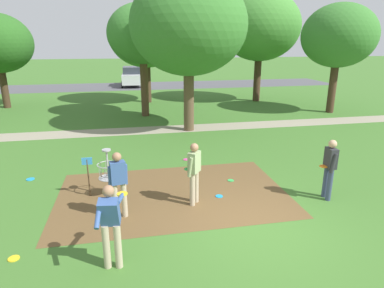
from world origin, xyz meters
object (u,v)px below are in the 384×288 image
(player_waiting_left, at_px, (194,170))
(player_throwing, at_px, (110,222))
(disc_golf_basket, at_px, (106,171))
(frisbee_far_left, at_px, (30,179))
(tree_mid_left, at_px, (189,25))
(tree_far_left, at_px, (146,36))
(player_waiting_right, at_px, (330,166))
(frisbee_far_right, at_px, (219,196))
(frisbee_mid_grass, at_px, (186,159))
(player_foreground_watching, at_px, (118,181))
(tree_near_left, at_px, (142,34))
(tree_far_center, at_px, (339,36))
(frisbee_by_tee, at_px, (231,180))
(parked_car_leftmost, at_px, (132,76))
(frisbee_near_basket, at_px, (14,259))
(tree_mid_right, at_px, (260,27))

(player_waiting_left, bearing_deg, player_throwing, -132.26)
(disc_golf_basket, xyz_separation_m, frisbee_far_left, (-2.48, 1.65, -0.74))
(tree_mid_left, bearing_deg, player_waiting_left, -99.61)
(tree_far_left, bearing_deg, player_waiting_right, -76.82)
(frisbee_far_left, height_order, frisbee_far_right, same)
(frisbee_mid_grass, bearing_deg, frisbee_far_left, -170.76)
(disc_golf_basket, distance_m, player_throwing, 3.24)
(player_waiting_left, bearing_deg, player_waiting_right, -6.49)
(player_foreground_watching, bearing_deg, tree_mid_left, 67.92)
(player_waiting_right, relative_size, tree_near_left, 0.27)
(player_foreground_watching, bearing_deg, player_waiting_right, -0.65)
(disc_golf_basket, bearing_deg, frisbee_far_left, 146.28)
(player_foreground_watching, xyz_separation_m, tree_far_center, (12.56, 10.50, 3.51))
(frisbee_far_right, bearing_deg, player_waiting_left, -161.52)
(tree_near_left, xyz_separation_m, tree_far_center, (11.22, -1.22, -0.08))
(frisbee_by_tee, distance_m, frisbee_far_right, 1.20)
(tree_far_center, bearing_deg, tree_far_left, 151.82)
(player_waiting_left, distance_m, frisbee_mid_grass, 3.59)
(frisbee_mid_grass, distance_m, tree_mid_left, 6.49)
(player_waiting_left, relative_size, frisbee_far_right, 8.22)
(disc_golf_basket, xyz_separation_m, frisbee_far_right, (3.11, -0.68, -0.74))
(frisbee_far_right, height_order, tree_far_center, tree_far_center)
(disc_golf_basket, relative_size, parked_car_leftmost, 0.33)
(player_throwing, height_order, tree_far_center, tree_far_center)
(frisbee_near_basket, distance_m, tree_near_left, 14.21)
(frisbee_far_left, height_order, parked_car_leftmost, parked_car_leftmost)
(player_foreground_watching, bearing_deg, frisbee_mid_grass, 58.38)
(frisbee_far_left, relative_size, frisbee_far_right, 1.22)
(player_foreground_watching, xyz_separation_m, frisbee_far_right, (2.73, 0.62, -0.96))
(player_waiting_right, height_order, tree_far_left, tree_far_left)
(tree_near_left, height_order, tree_mid_left, tree_mid_left)
(player_waiting_left, bearing_deg, disc_golf_basket, 157.92)
(parked_car_leftmost, bearing_deg, tree_mid_right, -49.60)
(frisbee_near_basket, distance_m, frisbee_mid_grass, 6.76)
(disc_golf_basket, bearing_deg, frisbee_far_right, -12.41)
(player_throwing, distance_m, parked_car_leftmost, 27.44)
(tree_far_center, bearing_deg, frisbee_far_left, -153.92)
(player_waiting_left, bearing_deg, tree_far_left, 90.50)
(frisbee_far_left, relative_size, tree_far_left, 0.04)
(tree_near_left, xyz_separation_m, parked_car_leftmost, (-0.44, 13.78, -3.64))
(tree_far_left, bearing_deg, tree_mid_left, -80.19)
(tree_far_center, relative_size, parked_car_leftmost, 1.48)
(player_throwing, bearing_deg, tree_mid_left, 71.28)
(player_waiting_right, distance_m, parked_car_leftmost, 26.00)
(player_waiting_left, distance_m, frisbee_near_basket, 4.49)
(player_waiting_right, xyz_separation_m, tree_near_left, (-4.29, 11.78, 3.59))
(player_waiting_left, height_order, tree_mid_right, tree_mid_right)
(frisbee_far_right, bearing_deg, tree_near_left, 97.11)
(frisbee_far_left, xyz_separation_m, tree_far_left, (4.66, 13.31, 4.55))
(frisbee_mid_grass, xyz_separation_m, frisbee_far_left, (-5.19, -0.84, 0.00))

